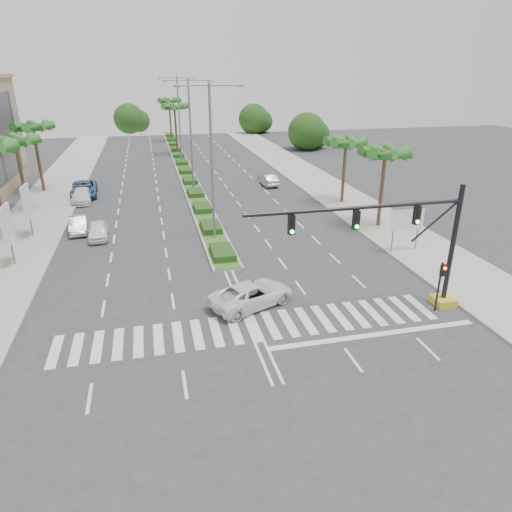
{
  "coord_description": "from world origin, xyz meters",
  "views": [
    {
      "loc": [
        -4.71,
        -20.7,
        12.86
      ],
      "look_at": [
        0.8,
        2.7,
        3.0
      ],
      "focal_mm": 32.0,
      "sensor_mm": 36.0,
      "label": 1
    }
  ],
  "objects_px": {
    "car_parked_d": "(82,196)",
    "car_right": "(268,180)",
    "car_crossing": "(252,294)",
    "car_parked_c": "(84,189)",
    "car_parked_a": "(98,231)",
    "car_parked_b": "(78,225)"
  },
  "relations": [
    {
      "from": "car_parked_d",
      "to": "car_right",
      "type": "height_order",
      "value": "car_parked_d"
    },
    {
      "from": "car_parked_d",
      "to": "car_crossing",
      "type": "xyz_separation_m",
      "value": [
        12.3,
        -26.05,
        0.03
      ]
    },
    {
      "from": "car_parked_c",
      "to": "car_parked_a",
      "type": "bearing_deg",
      "value": -83.44
    },
    {
      "from": "car_parked_c",
      "to": "car_parked_d",
      "type": "bearing_deg",
      "value": -93.57
    },
    {
      "from": "car_parked_a",
      "to": "car_right",
      "type": "bearing_deg",
      "value": 34.98
    },
    {
      "from": "car_parked_c",
      "to": "car_crossing",
      "type": "relative_size",
      "value": 1.12
    },
    {
      "from": "car_parked_c",
      "to": "car_right",
      "type": "xyz_separation_m",
      "value": [
        20.79,
        0.28,
        -0.12
      ]
    },
    {
      "from": "car_parked_a",
      "to": "car_parked_c",
      "type": "distance_m",
      "value": 14.64
    },
    {
      "from": "car_parked_c",
      "to": "car_parked_d",
      "type": "distance_m",
      "value": 2.44
    },
    {
      "from": "car_right",
      "to": "car_parked_c",
      "type": "bearing_deg",
      "value": -4.25
    },
    {
      "from": "car_parked_b",
      "to": "car_right",
      "type": "xyz_separation_m",
      "value": [
        19.98,
        12.63,
        0.02
      ]
    },
    {
      "from": "car_parked_a",
      "to": "car_right",
      "type": "height_order",
      "value": "car_right"
    },
    {
      "from": "car_parked_a",
      "to": "car_parked_b",
      "type": "xyz_separation_m",
      "value": [
        -1.77,
        2.06,
        -0.0
      ]
    },
    {
      "from": "car_crossing",
      "to": "car_right",
      "type": "relative_size",
      "value": 1.25
    },
    {
      "from": "car_parked_b",
      "to": "car_parked_d",
      "type": "bearing_deg",
      "value": 88.78
    },
    {
      "from": "car_parked_c",
      "to": "car_parked_d",
      "type": "xyz_separation_m",
      "value": [
        0.0,
        -2.44,
        -0.11
      ]
    },
    {
      "from": "car_parked_b",
      "to": "car_parked_c",
      "type": "bearing_deg",
      "value": 87.86
    },
    {
      "from": "car_crossing",
      "to": "car_parked_d",
      "type": "bearing_deg",
      "value": 1.67
    },
    {
      "from": "car_parked_c",
      "to": "car_parked_b",
      "type": "bearing_deg",
      "value": -89.82
    },
    {
      "from": "car_parked_d",
      "to": "car_crossing",
      "type": "distance_m",
      "value": 28.8
    },
    {
      "from": "car_crossing",
      "to": "car_right",
      "type": "xyz_separation_m",
      "value": [
        8.5,
        28.76,
        -0.04
      ]
    },
    {
      "from": "car_parked_a",
      "to": "car_right",
      "type": "relative_size",
      "value": 0.94
    }
  ]
}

